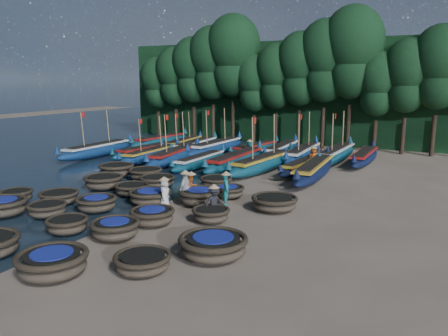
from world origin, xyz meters
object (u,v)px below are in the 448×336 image
at_px(coracle_14, 211,214).
at_px(long_boat_14, 281,150).
at_px(long_boat_2, 151,154).
at_px(fisherman_2, 191,186).
at_px(coracle_18, 199,196).
at_px(fisherman_1, 226,188).
at_px(coracle_11, 59,197).
at_px(fisherman_0, 165,192).
at_px(coracle_23, 216,182).
at_px(long_boat_12, 216,147).
at_px(fisherman_3, 214,201).
at_px(coracle_10, 17,195).
at_px(long_boat_3, 175,156).
at_px(long_boat_5, 236,160).
at_px(long_boat_13, 255,149).
at_px(long_boat_15, 303,154).
at_px(coracle_3, 52,263).
at_px(coracle_9, 213,246).
at_px(long_boat_1, 147,151).
at_px(coracle_8, 115,229).
at_px(long_boat_10, 183,144).
at_px(long_boat_16, 336,154).
at_px(coracle_13, 152,216).
at_px(coracle_7, 67,224).
at_px(long_boat_11, 195,146).
at_px(coracle_4, 143,262).
at_px(long_boat_9, 161,140).
at_px(coracle_5, 3,206).
at_px(coracle_17, 150,196).
at_px(coracle_6, 47,209).
at_px(coracle_12, 96,203).
at_px(coracle_21, 146,173).
at_px(long_boat_17, 364,157).
at_px(fisherman_5, 250,150).
at_px(fisherman_6, 313,158).
at_px(long_boat_0, 98,150).
at_px(coracle_20, 117,169).

height_order(coracle_14, long_boat_14, long_boat_14).
distance_m(long_boat_2, fisherman_2, 12.09).
bearing_deg(coracle_18, fisherman_1, 21.92).
relative_size(coracle_11, fisherman_0, 1.33).
bearing_deg(coracle_23, long_boat_12, 118.40).
relative_size(fisherman_2, fisherman_3, 1.00).
distance_m(coracle_10, fisherman_3, 10.74).
xyz_separation_m(long_boat_3, long_boat_5, (4.96, 0.29, 0.01)).
height_order(long_boat_13, long_boat_15, long_boat_15).
height_order(coracle_3, coracle_9, coracle_3).
bearing_deg(long_boat_1, fisherman_0, -43.37).
relative_size(coracle_9, coracle_14, 1.31).
distance_m(coracle_8, long_boat_2, 16.95).
distance_m(long_boat_10, long_boat_13, 6.92).
relative_size(coracle_14, long_boat_13, 0.26).
height_order(coracle_14, long_boat_1, long_boat_1).
height_order(long_boat_16, fisherman_3, long_boat_16).
bearing_deg(fisherman_3, coracle_13, 171.40).
bearing_deg(long_boat_14, fisherman_0, -92.13).
distance_m(coracle_3, fisherman_2, 9.69).
xyz_separation_m(coracle_7, coracle_11, (-3.72, 2.96, -0.01)).
height_order(coracle_7, long_boat_1, long_boat_1).
bearing_deg(long_boat_11, coracle_10, -92.96).
bearing_deg(coracle_4, long_boat_9, 124.26).
xyz_separation_m(coracle_5, coracle_17, (4.87, 4.76, -0.05)).
xyz_separation_m(coracle_6, coracle_23, (4.29, 8.53, -0.02)).
bearing_deg(coracle_12, long_boat_14, 81.83).
xyz_separation_m(coracle_17, long_boat_2, (-7.16, 9.75, 0.12)).
bearing_deg(coracle_23, long_boat_16, 69.08).
height_order(long_boat_11, long_boat_15, long_boat_15).
height_order(coracle_21, fisherman_3, fisherman_3).
relative_size(coracle_21, long_boat_17, 0.29).
height_order(coracle_10, long_boat_12, long_boat_12).
xyz_separation_m(coracle_4, long_boat_2, (-11.81, 16.36, 0.18)).
relative_size(coracle_14, fisherman_5, 1.08).
bearing_deg(long_boat_12, coracle_18, -62.22).
relative_size(long_boat_17, fisherman_6, 4.43).
relative_size(fisherman_1, fisherman_6, 1.04).
bearing_deg(long_boat_10, long_boat_0, -128.02).
bearing_deg(coracle_18, coracle_14, -48.69).
height_order(long_boat_3, fisherman_2, long_boat_3).
height_order(long_boat_14, fisherman_5, fisherman_5).
height_order(long_boat_12, long_boat_16, long_boat_16).
bearing_deg(long_boat_17, coracle_20, -138.30).
relative_size(coracle_20, fisherman_5, 1.29).
height_order(long_boat_0, long_boat_10, long_boat_0).
xyz_separation_m(coracle_5, coracle_10, (-1.61, 1.95, -0.12)).
bearing_deg(long_boat_17, coracle_6, -117.57).
relative_size(coracle_5, coracle_14, 1.16).
height_order(coracle_5, coracle_13, coracle_5).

